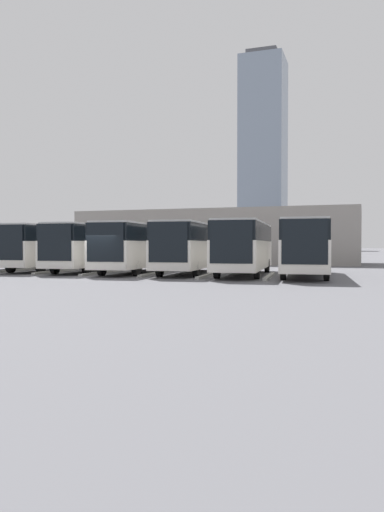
{
  "coord_description": "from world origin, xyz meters",
  "views": [
    {
      "loc": [
        -14.75,
        25.91,
        1.93
      ],
      "look_at": [
        -3.88,
        -5.66,
        1.19
      ],
      "focal_mm": 35.0,
      "sensor_mm": 36.0,
      "label": 1
    }
  ],
  "objects_px": {
    "bus_2": "(191,246)",
    "bus_4": "(93,246)",
    "bus_6": "(9,246)",
    "bus_0": "(305,246)",
    "bus_1": "(244,246)",
    "bus_3": "(138,246)",
    "bus_5": "(51,246)"
  },
  "relations": [
    {
      "from": "bus_4",
      "to": "bus_5",
      "type": "relative_size",
      "value": 1.0
    },
    {
      "from": "bus_1",
      "to": "bus_4",
      "type": "height_order",
      "value": "same"
    },
    {
      "from": "bus_6",
      "to": "bus_0",
      "type": "bearing_deg",
      "value": 171.56
    },
    {
      "from": "bus_0",
      "to": "bus_3",
      "type": "relative_size",
      "value": 1.0
    },
    {
      "from": "bus_4",
      "to": "bus_1",
      "type": "bearing_deg",
      "value": 170.31
    },
    {
      "from": "bus_6",
      "to": "bus_3",
      "type": "bearing_deg",
      "value": 170.46
    },
    {
      "from": "bus_0",
      "to": "bus_4",
      "type": "relative_size",
      "value": 1.0
    },
    {
      "from": "bus_1",
      "to": "bus_6",
      "type": "distance_m",
      "value": 19.01
    },
    {
      "from": "bus_1",
      "to": "bus_3",
      "type": "height_order",
      "value": "same"
    },
    {
      "from": "bus_1",
      "to": "bus_5",
      "type": "xyz_separation_m",
      "value": [
        15.19,
        -1.08,
        0.0
      ]
    },
    {
      "from": "bus_2",
      "to": "bus_4",
      "type": "bearing_deg",
      "value": -7.28
    },
    {
      "from": "bus_0",
      "to": "bus_6",
      "type": "distance_m",
      "value": 22.81
    },
    {
      "from": "bus_2",
      "to": "bus_4",
      "type": "relative_size",
      "value": 1.0
    },
    {
      "from": "bus_0",
      "to": "bus_2",
      "type": "bearing_deg",
      "value": -10.48
    },
    {
      "from": "bus_0",
      "to": "bus_6",
      "type": "xyz_separation_m",
      "value": [
        22.78,
        -1.04,
        0.0
      ]
    },
    {
      "from": "bus_1",
      "to": "bus_5",
      "type": "relative_size",
      "value": 1.0
    },
    {
      "from": "bus_1",
      "to": "bus_0",
      "type": "bearing_deg",
      "value": 173.54
    },
    {
      "from": "bus_1",
      "to": "bus_4",
      "type": "distance_m",
      "value": 11.42
    },
    {
      "from": "bus_2",
      "to": "bus_3",
      "type": "relative_size",
      "value": 1.0
    },
    {
      "from": "bus_3",
      "to": "bus_6",
      "type": "height_order",
      "value": "same"
    },
    {
      "from": "bus_1",
      "to": "bus_6",
      "type": "bearing_deg",
      "value": -8.83
    },
    {
      "from": "bus_3",
      "to": "bus_5",
      "type": "height_order",
      "value": "same"
    },
    {
      "from": "bus_1",
      "to": "bus_3",
      "type": "bearing_deg",
      "value": -7.77
    },
    {
      "from": "bus_5",
      "to": "bus_4",
      "type": "bearing_deg",
      "value": 169.47
    },
    {
      "from": "bus_0",
      "to": "bus_2",
      "type": "relative_size",
      "value": 1.0
    },
    {
      "from": "bus_2",
      "to": "bus_4",
      "type": "height_order",
      "value": "same"
    },
    {
      "from": "bus_3",
      "to": "bus_5",
      "type": "relative_size",
      "value": 1.0
    },
    {
      "from": "bus_0",
      "to": "bus_2",
      "type": "xyz_separation_m",
      "value": [
        7.59,
        -0.62,
        0.0
      ]
    },
    {
      "from": "bus_1",
      "to": "bus_2",
      "type": "distance_m",
      "value": 3.84
    },
    {
      "from": "bus_0",
      "to": "bus_6",
      "type": "relative_size",
      "value": 1.0
    },
    {
      "from": "bus_0",
      "to": "bus_5",
      "type": "distance_m",
      "value": 19.02
    },
    {
      "from": "bus_5",
      "to": "bus_6",
      "type": "distance_m",
      "value": 3.8
    }
  ]
}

